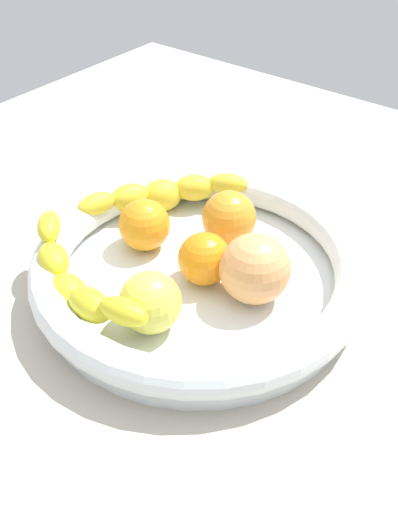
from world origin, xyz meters
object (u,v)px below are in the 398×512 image
(orange_front, at_px, (207,257))
(peach_blush, at_px, (255,269))
(fruit_bowl, at_px, (199,270))
(orange_mid_right, at_px, (229,218))
(orange_mid_left, at_px, (144,225))
(apple_yellow, at_px, (150,302))
(banana_draped_right, at_px, (163,193))
(banana_draped_left, at_px, (73,281))

(orange_front, xyz_separation_m, peach_blush, (0.01, -0.06, 0.01))
(fruit_bowl, height_order, orange_mid_right, orange_mid_right)
(orange_mid_left, height_order, apple_yellow, apple_yellow)
(banana_draped_right, bearing_deg, orange_mid_right, -89.69)
(banana_draped_left, relative_size, orange_front, 3.69)
(fruit_bowl, height_order, orange_front, orange_front)
(banana_draped_right, distance_m, orange_mid_right, 0.10)
(orange_front, distance_m, apple_yellow, 0.10)
(banana_draped_left, distance_m, banana_draped_right, 0.20)
(fruit_bowl, distance_m, orange_mid_right, 0.08)
(peach_blush, bearing_deg, orange_mid_right, 50.49)
(orange_front, distance_m, orange_mid_right, 0.08)
(banana_draped_left, relative_size, peach_blush, 2.86)
(orange_mid_right, bearing_deg, orange_front, -162.59)
(orange_front, bearing_deg, banana_draped_left, 146.07)
(banana_draped_left, xyz_separation_m, orange_mid_left, (0.12, 0.01, -0.00))
(fruit_bowl, xyz_separation_m, orange_mid_left, (0.01, 0.09, 0.02))
(fruit_bowl, height_order, orange_mid_left, orange_mid_left)
(orange_mid_right, bearing_deg, apple_yellow, -171.53)
(fruit_bowl, distance_m, orange_mid_left, 0.09)
(orange_front, height_order, orange_mid_left, orange_mid_left)
(peach_blush, bearing_deg, banana_draped_right, 70.12)
(orange_mid_left, bearing_deg, apple_yellow, -135.60)
(banana_draped_left, height_order, orange_front, banana_draped_left)
(orange_front, bearing_deg, orange_mid_left, 88.93)
(fruit_bowl, relative_size, apple_yellow, 5.83)
(orange_mid_right, distance_m, apple_yellow, 0.17)
(fruit_bowl, xyz_separation_m, orange_front, (0.00, -0.01, 0.02))
(banana_draped_right, distance_m, peach_blush, 0.20)
(banana_draped_right, bearing_deg, fruit_bowl, -123.09)
(fruit_bowl, distance_m, banana_draped_right, 0.14)
(orange_front, relative_size, orange_mid_right, 0.91)
(fruit_bowl, distance_m, banana_draped_left, 0.14)
(fruit_bowl, relative_size, banana_draped_left, 1.71)
(fruit_bowl, bearing_deg, orange_front, -57.81)
(fruit_bowl, distance_m, apple_yellow, 0.10)
(banana_draped_left, height_order, orange_mid_left, same)
(banana_draped_right, distance_m, orange_front, 0.15)
(orange_mid_right, xyz_separation_m, peach_blush, (-0.07, -0.08, 0.01))
(fruit_bowl, bearing_deg, orange_mid_right, 11.09)
(orange_front, distance_m, peach_blush, 0.06)
(banana_draped_right, xyz_separation_m, orange_front, (-0.07, -0.13, 0.00))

